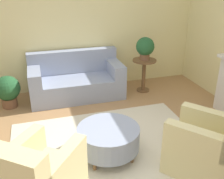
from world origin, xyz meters
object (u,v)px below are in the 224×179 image
Objects in this scene: potted_plant_on_side_table at (145,47)px; potted_plant_floor at (8,90)px; armchair_right at (210,148)px; ottoman_table at (108,138)px; couch at (76,81)px; side_table at (144,70)px.

potted_plant_on_side_table reaches higher than potted_plant_floor.
ottoman_table is (-1.09, 0.72, -0.10)m from armchair_right.
ottoman_table is 1.38× the size of potted_plant_floor.
couch is 1.44m from side_table.
potted_plant_on_side_table is (-0.00, -0.00, 0.50)m from side_table.
armchair_right is at bearing -95.19° from potted_plant_on_side_table.
armchair_right is 2.70m from potted_plant_on_side_table.
potted_plant_floor is at bearing 125.88° from ottoman_table.
side_table is 2.74m from potted_plant_floor.
armchair_right is (1.18, -2.80, 0.05)m from couch.
potted_plant_on_side_table is (1.42, -0.18, 0.64)m from couch.
side_table reaches higher than potted_plant_floor.
couch is 2.09m from ottoman_table.
side_table is 1.49× the size of potted_plant_on_side_table.
potted_plant_on_side_table reaches higher than couch.
couch is at bearing 112.91° from armchair_right.
side_table is at bearing 55.14° from ottoman_table.
potted_plant_floor is (-2.74, 0.03, -0.12)m from side_table.
armchair_right reaches higher than ottoman_table.
armchair_right is at bearing -95.19° from side_table.
couch is at bearing 6.29° from potted_plant_floor.
couch is at bearing 92.52° from ottoman_table.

